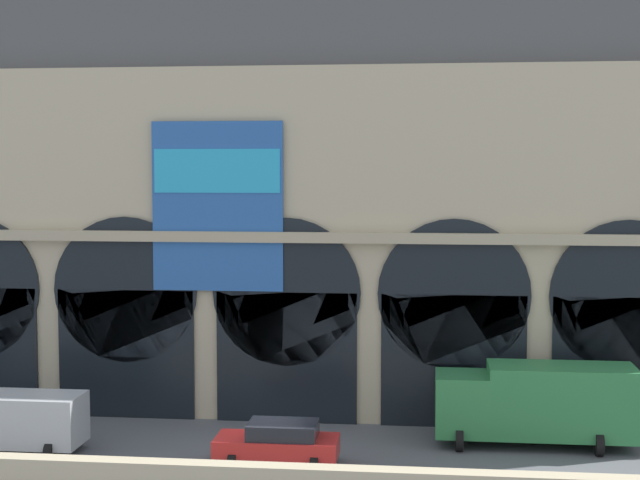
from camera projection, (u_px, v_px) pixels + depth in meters
name	position (u px, v px, depth m)	size (l,w,h in m)	color
ground_plane	(267.00, 458.00, 34.81)	(200.00, 200.00, 0.00)	#54565B
station_building	(295.00, 212.00, 41.19)	(42.58, 4.67, 17.95)	#BCAD8C
van_midwest	(13.00, 419.00, 35.40)	(5.20, 2.48, 2.20)	#ADB2B7
car_center	(278.00, 443.00, 33.93)	(4.40, 2.22, 1.55)	red
box_truck_mideast	(537.00, 402.00, 36.17)	(7.50, 2.91, 3.12)	#2D7A42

